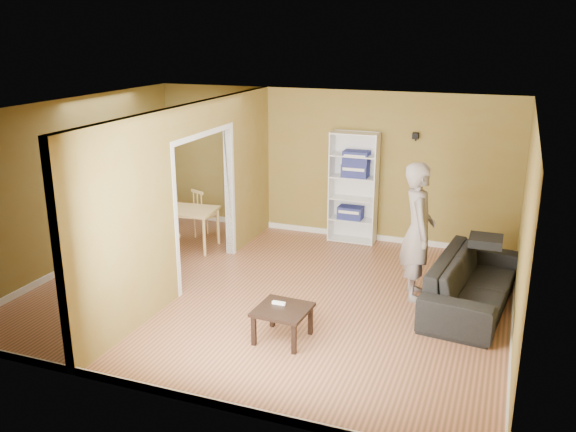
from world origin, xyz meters
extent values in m
plane|color=#B3684C|center=(0.00, 0.00, 0.00)|extent=(6.50, 6.50, 0.00)
plane|color=white|center=(0.00, 0.00, 2.60)|extent=(6.50, 6.50, 0.00)
plane|color=olive|center=(0.00, 2.75, 1.30)|extent=(6.50, 0.00, 6.50)
plane|color=olive|center=(0.00, -2.75, 1.30)|extent=(6.50, 0.00, 6.50)
plane|color=olive|center=(-3.25, 0.00, 1.30)|extent=(0.00, 5.50, 5.50)
plane|color=olive|center=(3.25, 0.00, 1.30)|extent=(0.00, 5.50, 5.50)
cube|color=black|center=(1.50, 2.69, 1.90)|extent=(0.10, 0.10, 0.10)
imported|color=#2B2C32|center=(2.70, 0.57, 0.45)|extent=(2.44, 1.26, 0.89)
imported|color=slate|center=(1.93, 0.61, 1.12)|extent=(0.96, 0.83, 2.24)
cube|color=white|center=(0.12, 2.56, 0.96)|extent=(0.02, 0.35, 1.93)
cube|color=white|center=(0.91, 2.56, 0.96)|extent=(0.02, 0.35, 1.93)
cube|color=white|center=(0.52, 2.72, 0.96)|extent=(0.81, 0.02, 1.93)
cube|color=white|center=(0.52, 2.56, 0.02)|extent=(0.77, 0.35, 0.02)
cube|color=white|center=(0.52, 2.56, 0.40)|extent=(0.77, 0.35, 0.02)
cube|color=white|center=(0.52, 2.56, 0.77)|extent=(0.77, 0.35, 0.02)
cube|color=white|center=(0.52, 2.56, 1.15)|extent=(0.77, 0.35, 0.02)
cube|color=white|center=(0.52, 2.56, 1.53)|extent=(0.77, 0.35, 0.02)
cube|color=white|center=(0.52, 2.56, 1.91)|extent=(0.77, 0.35, 0.02)
cube|color=#1C254A|center=(0.48, 2.56, 0.52)|extent=(0.42, 0.28, 0.22)
cube|color=navy|center=(0.54, 2.56, 1.28)|extent=(0.44, 0.29, 0.23)
cube|color=navy|center=(0.55, 2.56, 1.50)|extent=(0.43, 0.28, 0.22)
cube|color=black|center=(0.66, -1.21, 0.39)|extent=(0.62, 0.62, 0.04)
cube|color=black|center=(0.40, -1.47, 0.19)|extent=(0.05, 0.05, 0.37)
cube|color=black|center=(0.92, -1.47, 0.19)|extent=(0.05, 0.05, 0.37)
cube|color=black|center=(0.40, -0.95, 0.19)|extent=(0.05, 0.05, 0.37)
cube|color=black|center=(0.92, -0.95, 0.19)|extent=(0.05, 0.05, 0.37)
cube|color=white|center=(0.58, -1.12, 0.43)|extent=(0.16, 0.04, 0.03)
cube|color=#E1CC6E|center=(-2.08, 1.24, 0.66)|extent=(1.08, 0.72, 0.04)
cylinder|color=#E1CC6E|center=(-2.58, 0.92, 0.32)|extent=(0.05, 0.05, 0.64)
cylinder|color=#E1CC6E|center=(-1.58, 0.92, 0.32)|extent=(0.05, 0.05, 0.64)
cylinder|color=#E1CC6E|center=(-2.58, 1.56, 0.32)|extent=(0.05, 0.05, 0.64)
cylinder|color=#E1CC6E|center=(-1.58, 1.56, 0.32)|extent=(0.05, 0.05, 0.64)
camera|label=1|loc=(3.04, -7.34, 3.58)|focal=38.00mm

